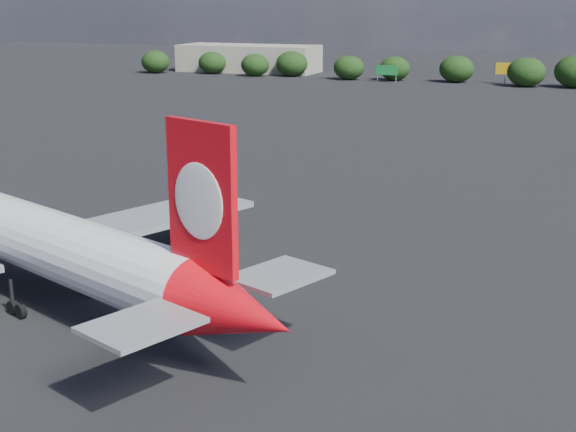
% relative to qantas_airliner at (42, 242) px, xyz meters
% --- Properties ---
extents(ground, '(500.00, 500.00, 0.00)m').
position_rel_qantas_airliner_xyz_m(ground, '(2.39, 49.57, -4.64)').
color(ground, black).
rests_on(ground, ground).
extents(qantas_airliner, '(44.99, 43.29, 15.25)m').
position_rel_qantas_airliner_xyz_m(qantas_airliner, '(0.00, 0.00, 0.00)').
color(qantas_airliner, white).
rests_on(qantas_airliner, ground).
extents(terminal_building, '(42.00, 16.00, 8.00)m').
position_rel_qantas_airliner_xyz_m(terminal_building, '(-62.61, 181.57, -0.64)').
color(terminal_building, gray).
rests_on(terminal_building, ground).
extents(highway_sign, '(6.00, 0.30, 4.50)m').
position_rel_qantas_airliner_xyz_m(highway_sign, '(-15.61, 165.57, -1.52)').
color(highway_sign, '#166F2F').
rests_on(highway_sign, ground).
extents(billboard_yellow, '(5.00, 0.30, 5.50)m').
position_rel_qantas_airliner_xyz_m(billboard_yellow, '(14.39, 171.57, -0.78)').
color(billboard_yellow, gold).
rests_on(billboard_yellow, ground).
extents(horizon_treeline, '(203.82, 13.19, 8.85)m').
position_rel_qantas_airliner_xyz_m(horizon_treeline, '(14.77, 169.06, -1.00)').
color(horizon_treeline, black).
rests_on(horizon_treeline, ground).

